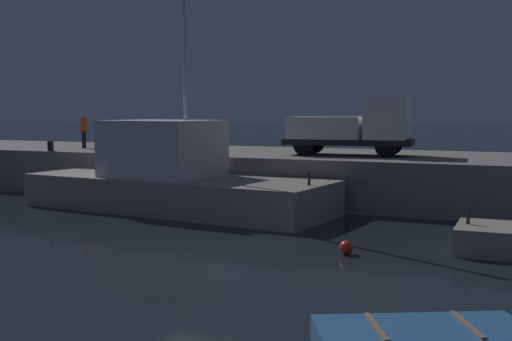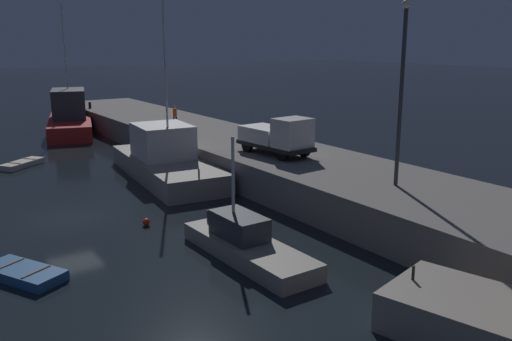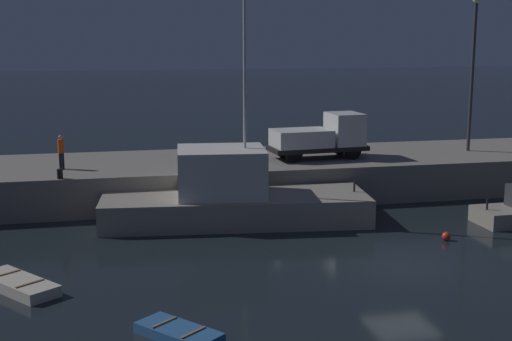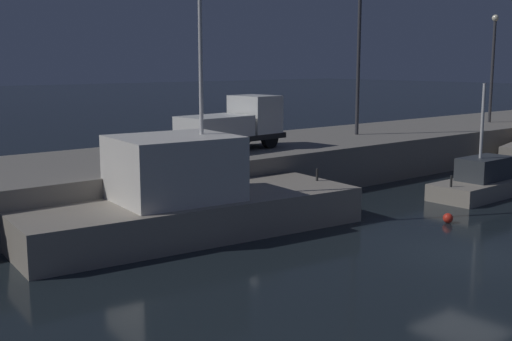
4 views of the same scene
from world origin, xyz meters
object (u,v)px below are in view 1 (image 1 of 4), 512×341
object	(u,v)px
dockworker	(84,128)
dinghy_orange_near	(422,339)
fishing_boat_orange	(172,179)
mooring_buoy_near	(346,248)
utility_truck	(355,127)
bollard_central	(51,146)

from	to	relation	value
dockworker	dinghy_orange_near	bearing A→B (deg)	-39.51
fishing_boat_orange	dinghy_orange_near	size ratio (longest dim) A/B	3.42
fishing_boat_orange	dockworker	bearing A→B (deg)	149.90
fishing_boat_orange	dinghy_orange_near	xyz separation A→B (m)	(11.59, -11.48, -1.01)
fishing_boat_orange	mooring_buoy_near	bearing A→B (deg)	-30.68
dockworker	fishing_boat_orange	bearing A→B (deg)	-30.10
dockworker	mooring_buoy_near	bearing A→B (deg)	-30.40
dinghy_orange_near	dockworker	distance (m)	25.38
fishing_boat_orange	utility_truck	distance (m)	8.01
dinghy_orange_near	bollard_central	distance (m)	23.77
dinghy_orange_near	mooring_buoy_near	size ratio (longest dim) A/B	9.83
fishing_boat_orange	mooring_buoy_near	size ratio (longest dim) A/B	33.65
dinghy_orange_near	bollard_central	world-z (taller)	bollard_central
dinghy_orange_near	mooring_buoy_near	xyz separation A→B (m)	(-3.10, 6.45, -0.01)
fishing_boat_orange	dinghy_orange_near	distance (m)	16.35
mooring_buoy_near	utility_truck	distance (m)	10.68
mooring_buoy_near	utility_truck	size ratio (longest dim) A/B	0.07
dinghy_orange_near	mooring_buoy_near	world-z (taller)	dinghy_orange_near
mooring_buoy_near	utility_truck	world-z (taller)	utility_truck
dinghy_orange_near	bollard_central	bearing A→B (deg)	145.11
fishing_boat_orange	utility_truck	world-z (taller)	fishing_boat_orange
dinghy_orange_near	utility_truck	world-z (taller)	utility_truck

